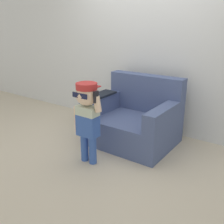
{
  "coord_description": "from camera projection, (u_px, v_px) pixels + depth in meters",
  "views": [
    {
      "loc": [
        1.9,
        -2.89,
        1.64
      ],
      "look_at": [
        0.08,
        -0.33,
        0.55
      ],
      "focal_mm": 42.0,
      "sensor_mm": 36.0,
      "label": 1
    }
  ],
  "objects": [
    {
      "name": "armchair",
      "position": [
        135.0,
        120.0,
        3.7
      ],
      "size": [
        1.15,
        0.93,
        0.92
      ],
      "color": "#475684",
      "rests_on": "ground_plane"
    },
    {
      "name": "ground_plane",
      "position": [
        121.0,
        141.0,
        3.8
      ],
      "size": [
        10.0,
        10.0,
        0.0
      ],
      "primitive_type": "plane",
      "color": "#BCB29E"
    },
    {
      "name": "side_table",
      "position": [
        90.0,
        107.0,
        4.25
      ],
      "size": [
        0.37,
        0.37,
        0.53
      ],
      "color": "white",
      "rests_on": "ground_plane"
    },
    {
      "name": "person_child",
      "position": [
        87.0,
        111.0,
        3.03
      ],
      "size": [
        0.41,
        0.3,
        0.99
      ],
      "color": "#3356AD",
      "rests_on": "ground_plane"
    },
    {
      "name": "wall_back",
      "position": [
        148.0,
        45.0,
        3.93
      ],
      "size": [
        10.0,
        0.05,
        2.6
      ],
      "color": "silver",
      "rests_on": "ground_plane"
    }
  ]
}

